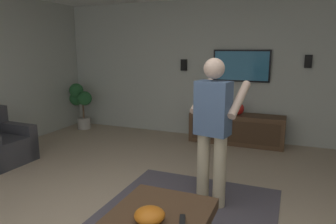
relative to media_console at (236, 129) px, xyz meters
The scene contains 10 objects.
wall_back_tv 1.11m from the media_console, 29.39° to the left, with size 0.10×7.28×2.64m, color #B2B7AD.
media_console is the anchor object (origin of this frame).
tv 1.17m from the media_console, ahead, with size 0.05×1.04×0.58m.
person_standing 2.51m from the media_console, behind, with size 0.61×0.61×1.64m.
potted_plant_tall 3.33m from the media_console, 93.92° to the left, with size 0.39×0.55×1.00m.
bowl 3.63m from the media_console, behind, with size 0.25×0.25×0.11m, color orange.
remote_black 3.54m from the media_console, behind, with size 0.15×0.04×0.02m, color black.
vase_round 0.39m from the media_console, 148.59° to the right, with size 0.22×0.22×0.22m, color red.
wall_speaker_left 1.69m from the media_console, 77.28° to the right, with size 0.06×0.12×0.22m, color black.
wall_speaker_right 1.61m from the media_console, 77.24° to the left, with size 0.06×0.12×0.22m, color black.
Camera 1 is at (-2.29, -1.11, 1.74)m, focal length 33.38 mm.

